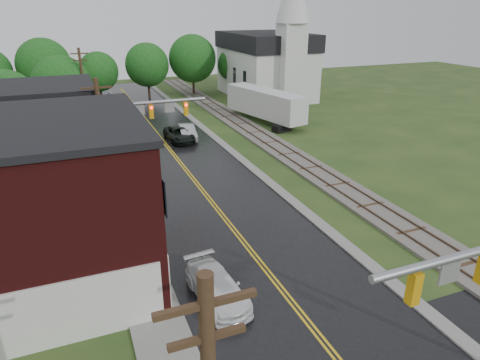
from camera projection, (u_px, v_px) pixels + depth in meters
main_road at (180, 162)px, 38.39m from camera, size 10.00×90.00×0.02m
curb_right at (218, 141)px, 44.56m from camera, size 0.80×70.00×0.12m
sidewalk_left at (116, 194)px, 31.96m from camera, size 2.40×50.00×0.12m
yellow_house at (39, 157)px, 29.96m from camera, size 8.00×7.00×6.40m
darkred_building at (56, 136)px, 38.42m from camera, size 7.00×6.00×4.40m
church at (269, 58)px, 63.50m from camera, size 10.40×18.40×20.00m
railroad at (259, 135)px, 46.10m from camera, size 3.20×80.00×0.30m
traffic_signal_far at (142, 119)px, 32.75m from camera, size 7.34×0.43×7.20m
utility_pole_b at (104, 145)px, 27.39m from camera, size 1.80×0.28×9.00m
utility_pole_c at (84, 89)px, 46.31m from camera, size 1.80×0.28×9.00m
tree_left_c at (8, 103)px, 40.43m from camera, size 6.00×6.00×7.65m
tree_left_e at (63, 86)px, 47.20m from camera, size 6.40×6.40×8.16m
suv_dark at (179, 134)px, 44.21m from camera, size 2.57×5.18×1.41m
sedan_silver at (187, 132)px, 44.88m from camera, size 2.03×4.66×1.49m
pickup_white at (217, 287)px, 20.17m from camera, size 2.34×4.86×1.36m
semi_trailer at (265, 103)px, 50.88m from camera, size 5.34×12.50×3.85m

